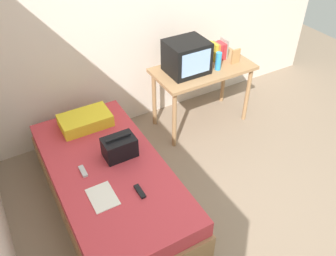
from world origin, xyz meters
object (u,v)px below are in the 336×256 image
object	(u,v)px
magazine	(103,197)
remote_silver	(83,171)
pillow	(85,120)
desk	(203,75)
remote_dark	(140,191)
tv	(187,57)
bed	(111,185)
picture_frame	(236,56)
handbag	(119,147)
book_row	(218,51)
water_bottle	(218,61)

from	to	relation	value
magazine	remote_silver	size ratio (longest dim) A/B	2.01
remote_silver	pillow	bearing A→B (deg)	68.39
desk	remote_dark	world-z (taller)	desk
tv	magazine	world-z (taller)	tv
bed	picture_frame	distance (m)	2.04
handbag	book_row	bearing A→B (deg)	23.13
bed	book_row	size ratio (longest dim) A/B	8.63
desk	book_row	distance (m)	0.35
water_bottle	remote_dark	bearing A→B (deg)	-146.74
desk	magazine	world-z (taller)	desk
tv	pillow	xyz separation A→B (m)	(-1.22, -0.00, -0.41)
bed	handbag	xyz separation A→B (m)	(0.16, 0.09, 0.34)
book_row	magazine	bearing A→B (deg)	-150.77
water_bottle	remote_silver	bearing A→B (deg)	-164.48
bed	tv	distance (m)	1.60
tv	book_row	xyz separation A→B (m)	(0.49, 0.08, -0.08)
remote_silver	bed	bearing A→B (deg)	-14.22
magazine	remote_silver	world-z (taller)	remote_silver
desk	remote_dark	xyz separation A→B (m)	(-1.35, -1.08, -0.18)
pillow	remote_dark	size ratio (longest dim) A/B	3.29
book_row	remote_dark	world-z (taller)	book_row
bed	tv	bearing A→B (deg)	28.97
tv	picture_frame	bearing A→B (deg)	-11.16
desk	tv	xyz separation A→B (m)	(-0.22, 0.02, 0.28)
water_bottle	remote_dark	world-z (taller)	water_bottle
remote_dark	water_bottle	bearing A→B (deg)	33.26
bed	remote_silver	size ratio (longest dim) A/B	13.89
book_row	picture_frame	bearing A→B (deg)	-60.97
bed	remote_dark	world-z (taller)	remote_dark
water_bottle	pillow	xyz separation A→B (m)	(-1.55, 0.13, -0.33)
water_bottle	tv	bearing A→B (deg)	157.66
tv	remote_silver	world-z (taller)	tv
remote_dark	remote_silver	size ratio (longest dim) A/B	1.08
desk	remote_dark	size ratio (longest dim) A/B	7.44
tv	bed	bearing A→B (deg)	-151.03
bed	water_bottle	size ratio (longest dim) A/B	9.65
bed	desk	bearing A→B (deg)	24.55
bed	magazine	size ratio (longest dim) A/B	6.90
water_bottle	picture_frame	bearing A→B (deg)	4.35
tv	magazine	bearing A→B (deg)	-145.08
bed	book_row	bearing A→B (deg)	23.84
water_bottle	remote_silver	world-z (taller)	water_bottle
desk	remote_dark	bearing A→B (deg)	-141.41
bed	remote_dark	xyz separation A→B (m)	(0.12, -0.41, 0.25)
tv	book_row	bearing A→B (deg)	8.82
water_bottle	remote_silver	xyz separation A→B (m)	(-1.81, -0.50, -0.39)
pillow	handbag	xyz separation A→B (m)	(0.13, -0.60, 0.04)
picture_frame	remote_silver	distance (m)	2.16
tv	book_row	size ratio (longest dim) A/B	1.90
water_bottle	magazine	size ratio (longest dim) A/B	0.71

